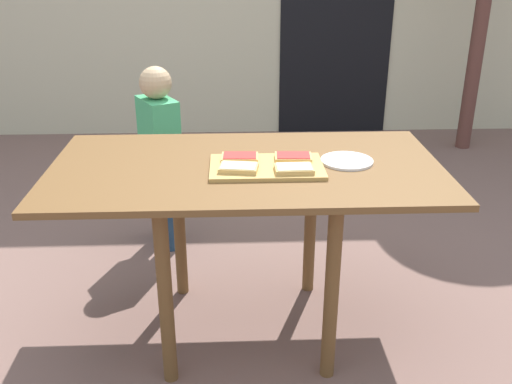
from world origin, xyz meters
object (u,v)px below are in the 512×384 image
(pizza_slice_far_left, at_px, (240,157))
(child_left, at_px, (160,149))
(pizza_slice_near_left, at_px, (239,168))
(pizza_slice_near_right, at_px, (294,169))
(plate_white_right, at_px, (347,161))
(dining_table, at_px, (246,188))
(pizza_slice_far_right, at_px, (293,157))
(cutting_board, at_px, (267,167))

(pizza_slice_far_left, relative_size, child_left, 0.15)
(pizza_slice_near_left, height_order, pizza_slice_near_right, same)
(pizza_slice_near_right, bearing_deg, plate_white_right, 30.37)
(child_left, bearing_deg, dining_table, -61.70)
(pizza_slice_far_right, bearing_deg, child_left, 127.68)
(plate_white_right, bearing_deg, cutting_board, -169.13)
(dining_table, bearing_deg, plate_white_right, 2.10)
(dining_table, relative_size, pizza_slice_far_right, 10.32)
(dining_table, height_order, cutting_board, cutting_board)
(cutting_board, relative_size, pizza_slice_far_left, 2.97)
(cutting_board, xyz_separation_m, child_left, (-0.49, 0.82, -0.21))
(plate_white_right, bearing_deg, child_left, 136.29)
(pizza_slice_far_left, bearing_deg, pizza_slice_near_left, -93.24)
(pizza_slice_near_left, distance_m, child_left, 0.97)
(child_left, bearing_deg, pizza_slice_near_left, -65.87)
(dining_table, distance_m, pizza_slice_near_right, 0.23)
(pizza_slice_far_right, xyz_separation_m, child_left, (-0.59, 0.77, -0.22))
(dining_table, relative_size, pizza_slice_far_left, 10.43)
(pizza_slice_far_left, relative_size, pizza_slice_near_right, 1.01)
(pizza_slice_near_left, distance_m, plate_white_right, 0.42)
(pizza_slice_near_left, relative_size, pizza_slice_far_left, 1.06)
(pizza_slice_far_right, relative_size, child_left, 0.15)
(pizza_slice_near_left, xyz_separation_m, pizza_slice_near_right, (0.19, -0.02, 0.00))
(plate_white_right, bearing_deg, pizza_slice_near_left, -165.39)
(cutting_board, xyz_separation_m, plate_white_right, (0.30, 0.06, -0.00))
(pizza_slice_far_left, xyz_separation_m, plate_white_right, (0.40, 0.00, -0.02))
(pizza_slice_far_right, bearing_deg, cutting_board, -153.00)
(pizza_slice_near_right, relative_size, plate_white_right, 0.70)
(pizza_slice_near_right, bearing_deg, child_left, 123.40)
(dining_table, xyz_separation_m, pizza_slice_near_left, (-0.03, -0.09, 0.12))
(pizza_slice_far_left, bearing_deg, dining_table, -30.68)
(dining_table, relative_size, pizza_slice_near_right, 10.54)
(cutting_board, distance_m, pizza_slice_near_left, 0.11)
(dining_table, xyz_separation_m, pizza_slice_far_left, (-0.02, 0.01, 0.12))
(plate_white_right, bearing_deg, dining_table, -177.90)
(plate_white_right, bearing_deg, pizza_slice_far_right, -178.13)
(pizza_slice_near_left, relative_size, pizza_slice_near_right, 1.07)
(pizza_slice_far_right, height_order, plate_white_right, pizza_slice_far_right)
(cutting_board, height_order, pizza_slice_near_right, pizza_slice_near_right)
(dining_table, xyz_separation_m, plate_white_right, (0.38, 0.01, 0.10))
(dining_table, relative_size, cutting_board, 3.52)
(pizza_slice_far_left, bearing_deg, cutting_board, -31.09)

